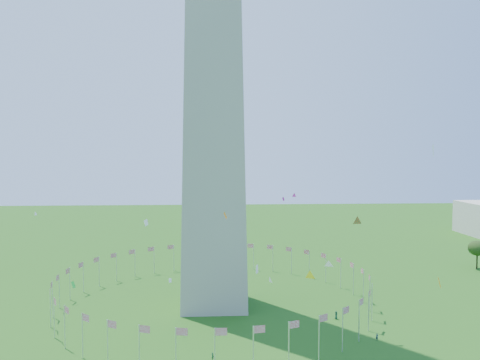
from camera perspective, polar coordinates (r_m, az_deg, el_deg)
The scene contains 2 objects.
flag_ring at distance 126.44m, azimuth -3.16°, elevation -13.08°, with size 80.24×80.24×9.00m.
kites_aloft at distance 99.93m, azimuth 4.40°, elevation -8.84°, with size 110.70×77.35×37.43m.
Camera 1 is at (-0.20, -71.43, 39.73)m, focal length 35.00 mm.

